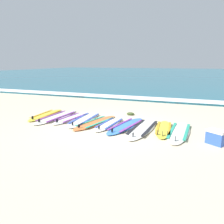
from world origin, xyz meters
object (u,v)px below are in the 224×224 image
surfboard_2 (71,118)px  cooler_box (216,137)px  surfboard_3 (84,119)px  surfboard_6 (126,126)px  surfboard_7 (143,128)px  surfboard_9 (179,132)px  surfboard_4 (96,122)px  surfboard_1 (57,117)px  surfboard_8 (164,129)px  surfboard_0 (46,115)px  surfboard_5 (109,124)px

surfboard_2 → cooler_box: (4.82, -0.92, 0.16)m
surfboard_3 → cooler_box: bearing=-12.5°
surfboard_6 → surfboard_7: same height
surfboard_2 → surfboard_9: size_ratio=0.86×
surfboard_4 → cooler_box: size_ratio=4.20×
surfboard_3 → surfboard_2: bearing=-177.1°
surfboard_3 → surfboard_1: bearing=-178.5°
surfboard_1 → surfboard_4: size_ratio=1.08×
surfboard_1 → cooler_box: size_ratio=4.55×
surfboard_4 → surfboard_6: same height
surfboard_4 → surfboard_8: size_ratio=1.16×
surfboard_2 → surfboard_4: size_ratio=0.88×
surfboard_2 → surfboard_3: (0.53, 0.03, -0.00)m
surfboard_2 → surfboard_3: same height
surfboard_8 → surfboard_9: 0.50m
surfboard_2 → surfboard_9: bearing=-4.4°
surfboard_9 → surfboard_7: bearing=-178.9°
surfboard_3 → surfboard_6: (1.66, -0.26, 0.00)m
surfboard_0 → surfboard_3: same height
surfboard_5 → surfboard_8: size_ratio=0.98×
surfboard_4 → surfboard_6: bearing=-0.6°
surfboard_1 → surfboard_4: same height
surfboard_7 → cooler_box: bearing=-16.5°
surfboard_2 → surfboard_5: (1.61, -0.23, 0.00)m
surfboard_7 → surfboard_3: bearing=171.3°
surfboard_6 → surfboard_9: same height
surfboard_1 → surfboard_2: (0.63, 0.00, 0.00)m
surfboard_0 → surfboard_4: size_ratio=0.93×
surfboard_1 → surfboard_2: same height
surfboard_1 → surfboard_3: (1.16, 0.03, 0.00)m
surfboard_4 → surfboard_9: (2.76, -0.07, -0.00)m
surfboard_3 → surfboard_6: 1.68m
surfboard_0 → surfboard_2: (1.21, -0.10, 0.00)m
surfboard_3 → surfboard_5: same height
surfboard_3 → surfboard_8: 2.86m
surfboard_6 → surfboard_8: 1.20m
surfboard_2 → surfboard_0: bearing=175.1°
surfboard_4 → surfboard_7: bearing=-3.3°
surfboard_5 → cooler_box: (3.22, -0.70, 0.16)m
surfboard_3 → surfboard_8: (2.86, -0.18, 0.00)m
surfboard_4 → surfboard_9: 2.76m
surfboard_1 → surfboard_7: same height
surfboard_1 → surfboard_4: bearing=-7.1°
surfboard_6 → surfboard_1: bearing=175.4°
surfboard_5 → surfboard_6: same height
surfboard_1 → surfboard_5: bearing=-5.7°
surfboard_2 → surfboard_8: (3.39, -0.16, 0.00)m
surfboard_6 → cooler_box: size_ratio=4.25×
surfboard_1 → surfboard_6: same height
surfboard_6 → surfboard_3: bearing=171.1°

